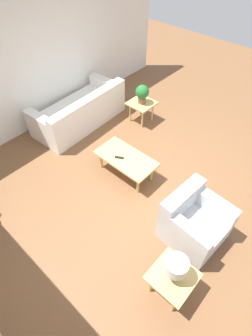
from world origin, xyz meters
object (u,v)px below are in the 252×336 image
(sofa, at_px, (80,112))
(potted_plant, at_px, (142,93))
(coffee_table, at_px, (126,159))
(side_table_lamp, at_px, (172,278))
(side_table_plant, at_px, (142,105))
(armchair, at_px, (193,222))
(table_lamp, at_px, (176,267))

(sofa, bearing_deg, potted_plant, 133.92)
(coffee_table, height_order, side_table_lamp, side_table_lamp)
(side_table_plant, bearing_deg, armchair, 144.40)
(side_table_lamp, xyz_separation_m, potted_plant, (2.70, -2.65, 0.30))
(side_table_plant, height_order, table_lamp, table_lamp)
(side_table_plant, relative_size, potted_plant, 1.31)
(armchair, bearing_deg, table_lamp, -160.30)
(sofa, xyz_separation_m, side_table_lamp, (-3.64, 1.65, 0.11))
(potted_plant, bearing_deg, coffee_table, 120.28)
(armchair, height_order, coffee_table, armchair)
(coffee_table, xyz_separation_m, potted_plant, (0.86, -1.47, 0.34))
(side_table_lamp, relative_size, table_lamp, 1.37)
(coffee_table, xyz_separation_m, table_lamp, (-1.84, 1.18, 0.37))
(potted_plant, bearing_deg, sofa, 46.73)
(potted_plant, height_order, table_lamp, potted_plant)
(side_table_plant, xyz_separation_m, potted_plant, (0.00, -0.00, 0.30))
(sofa, distance_m, armchair, 3.47)
(sofa, height_order, coffee_table, sofa)
(armchair, height_order, table_lamp, table_lamp)
(armchair, bearing_deg, sofa, 81.43)
(armchair, relative_size, potted_plant, 2.12)
(sofa, relative_size, side_table_lamp, 4.00)
(coffee_table, height_order, potted_plant, potted_plant)
(armchair, bearing_deg, coffee_table, 83.78)
(table_lamp, bearing_deg, side_table_lamp, -45.00)
(side_table_plant, relative_size, side_table_lamp, 1.00)
(sofa, distance_m, potted_plant, 1.43)
(sofa, height_order, table_lamp, table_lamp)
(side_table_lamp, bearing_deg, table_lamp, 135.00)
(sofa, xyz_separation_m, armchair, (-3.39, 0.76, 0.04))
(sofa, relative_size, armchair, 2.47)
(sofa, xyz_separation_m, side_table_plant, (-0.94, -1.00, 0.11))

